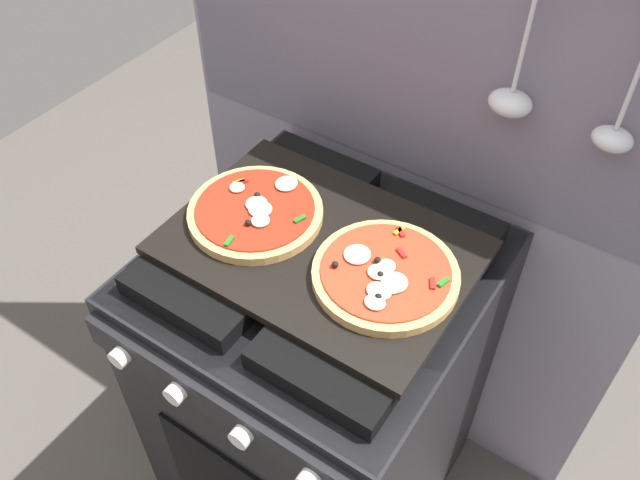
% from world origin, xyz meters
% --- Properties ---
extents(ground_plane, '(4.00, 4.00, 0.00)m').
position_xyz_m(ground_plane, '(0.00, 0.00, 0.00)').
color(ground_plane, '#4C4742').
extents(kitchen_backsplash, '(1.10, 0.09, 1.55)m').
position_xyz_m(kitchen_backsplash, '(0.00, 0.33, 0.79)').
color(kitchen_backsplash, gray).
rests_on(kitchen_backsplash, ground_plane).
extents(stove, '(0.60, 0.64, 0.90)m').
position_xyz_m(stove, '(-0.00, -0.00, 0.45)').
color(stove, black).
rests_on(stove, ground_plane).
extents(baking_tray, '(0.54, 0.38, 0.02)m').
position_xyz_m(baking_tray, '(0.00, 0.00, 0.91)').
color(baking_tray, black).
rests_on(baking_tray, stove).
extents(pizza_left, '(0.25, 0.25, 0.03)m').
position_xyz_m(pizza_left, '(-0.14, -0.01, 0.93)').
color(pizza_left, tan).
rests_on(pizza_left, baking_tray).
extents(pizza_right, '(0.25, 0.25, 0.03)m').
position_xyz_m(pizza_right, '(0.14, -0.01, 0.93)').
color(pizza_right, tan).
rests_on(pizza_right, baking_tray).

